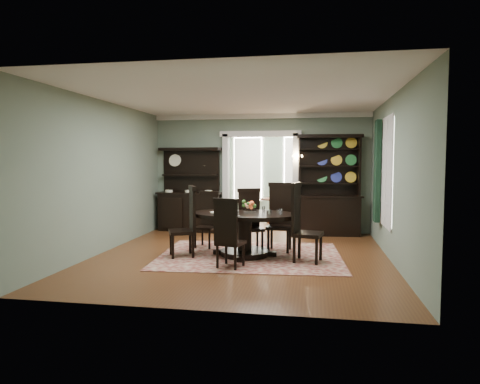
% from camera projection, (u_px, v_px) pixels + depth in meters
% --- Properties ---
extents(room, '(5.51, 6.01, 3.01)m').
position_uv_depth(room, '(241.00, 173.00, 8.06)').
color(room, '#583217').
rests_on(room, ground).
extents(parlor, '(3.51, 3.50, 3.01)m').
position_uv_depth(parlor, '(270.00, 170.00, 13.46)').
color(parlor, '#583217').
rests_on(parlor, ground).
extents(doorway_trim, '(2.08, 0.25, 2.57)m').
position_uv_depth(doorway_trim, '(260.00, 168.00, 10.97)').
color(doorway_trim, silver).
rests_on(doorway_trim, floor).
extents(right_window, '(0.15, 1.47, 2.12)m').
position_uv_depth(right_window, '(382.00, 172.00, 8.48)').
color(right_window, white).
rests_on(right_window, wall_right).
extents(wall_sconce, '(0.27, 0.21, 0.21)m').
position_uv_depth(wall_sconce, '(297.00, 158.00, 10.64)').
color(wall_sconce, '#B67530').
rests_on(wall_sconce, back_wall_right).
extents(rug, '(3.60, 2.93, 0.01)m').
position_uv_depth(rug, '(250.00, 255.00, 8.17)').
color(rug, maroon).
rests_on(rug, floor).
extents(dining_table, '(2.21, 2.13, 0.82)m').
position_uv_depth(dining_table, '(245.00, 226.00, 8.13)').
color(dining_table, black).
rests_on(dining_table, rug).
extents(centerpiece, '(1.40, 0.90, 0.23)m').
position_uv_depth(centerpiece, '(250.00, 209.00, 8.16)').
color(centerpiece, white).
rests_on(centerpiece, dining_table).
extents(chair_far_left, '(0.51, 0.49, 1.17)m').
position_uv_depth(chair_far_left, '(208.00, 218.00, 9.01)').
color(chair_far_left, black).
rests_on(chair_far_left, rug).
extents(chair_far_mid, '(0.60, 0.59, 1.26)m').
position_uv_depth(chair_far_mid, '(250.00, 218.00, 8.66)').
color(chair_far_mid, black).
rests_on(chair_far_mid, rug).
extents(chair_far_right, '(0.54, 0.51, 1.37)m').
position_uv_depth(chair_far_right, '(280.00, 215.00, 8.63)').
color(chair_far_right, black).
rests_on(chair_far_right, rug).
extents(chair_end_left, '(0.63, 0.65, 1.34)m').
position_uv_depth(chair_end_left, '(188.00, 219.00, 8.08)').
color(chair_end_left, black).
rests_on(chair_end_left, rug).
extents(chair_end_right, '(0.59, 0.62, 1.43)m').
position_uv_depth(chair_end_right, '(301.00, 220.00, 7.65)').
color(chair_end_right, black).
rests_on(chair_end_right, rug).
extents(chair_near, '(0.53, 0.52, 1.20)m').
position_uv_depth(chair_near, '(228.00, 232.00, 7.14)').
color(chair_near, black).
rests_on(chair_near, rug).
extents(sideboard, '(1.68, 0.73, 2.15)m').
position_uv_depth(sideboard, '(190.00, 202.00, 11.09)').
color(sideboard, black).
rests_on(sideboard, floor).
extents(welsh_dresser, '(1.61, 0.71, 2.45)m').
position_uv_depth(welsh_dresser, '(329.00, 199.00, 10.47)').
color(welsh_dresser, black).
rests_on(welsh_dresser, floor).
extents(parlor_table, '(0.76, 0.76, 0.71)m').
position_uv_depth(parlor_table, '(274.00, 207.00, 12.62)').
color(parlor_table, '#502716').
rests_on(parlor_table, parlor_floor).
extents(parlor_chair_left, '(0.40, 0.39, 0.88)m').
position_uv_depth(parlor_chair_left, '(253.00, 206.00, 12.72)').
color(parlor_chair_left, '#502716').
rests_on(parlor_chair_left, parlor_floor).
extents(parlor_chair_right, '(0.38, 0.37, 0.85)m').
position_uv_depth(parlor_chair_right, '(278.00, 206.00, 12.74)').
color(parlor_chair_right, '#502716').
rests_on(parlor_chair_right, parlor_floor).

